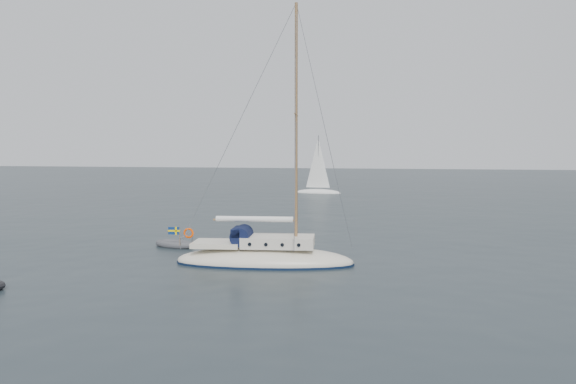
# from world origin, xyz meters

# --- Properties ---
(ground) EXTENTS (300.00, 300.00, 0.00)m
(ground) POSITION_xyz_m (0.00, 0.00, 0.00)
(ground) COLOR black
(ground) RESTS_ON ground
(sailboat) EXTENTS (10.19, 3.05, 14.52)m
(sailboat) POSITION_xyz_m (-2.10, -2.33, 1.10)
(sailboat) COLOR beige
(sailboat) RESTS_ON ground
(dinghy) EXTENTS (2.90, 1.31, 0.42)m
(dinghy) POSITION_xyz_m (-9.08, 1.81, 0.18)
(dinghy) COLOR #48484C
(dinghy) RESTS_ON ground
(distant_yacht_c) EXTENTS (6.54, 3.49, 8.66)m
(distant_yacht_c) POSITION_xyz_m (-6.65, 46.98, 3.70)
(distant_yacht_c) COLOR white
(distant_yacht_c) RESTS_ON ground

